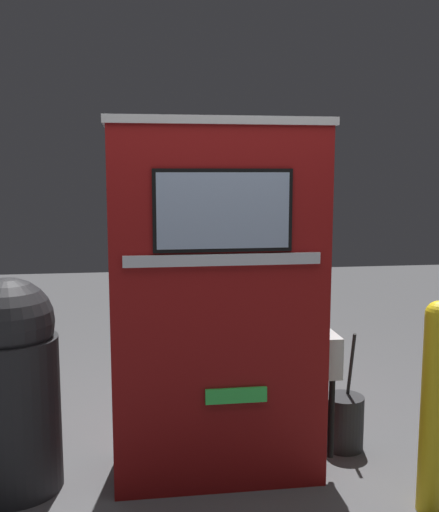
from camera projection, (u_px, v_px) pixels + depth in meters
name	position (u px, v px, depth m)	size (l,w,h in m)	color
ground_plane	(223.00, 494.00, 3.06)	(14.00, 14.00, 0.00)	#4C4C4F
gas_pump	(217.00, 302.00, 3.16)	(1.20, 0.53, 1.89)	maroon
safety_bollard	(434.00, 403.00, 2.83)	(0.13, 0.13, 1.04)	yellow
trash_bin	(11.00, 383.00, 3.04)	(0.48, 0.48, 1.11)	#232326
squeegee_bucket	(344.00, 422.00, 3.54)	(0.23, 0.23, 0.71)	#262628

